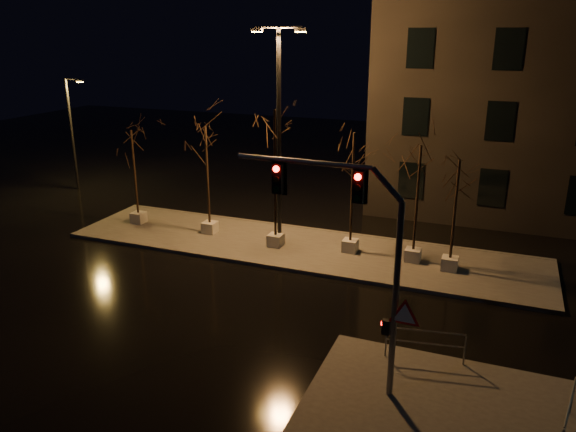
% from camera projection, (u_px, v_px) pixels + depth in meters
% --- Properties ---
extents(ground, '(90.00, 90.00, 0.00)m').
position_uv_depth(ground, '(243.00, 305.00, 20.67)').
color(ground, black).
rests_on(ground, ground).
extents(median, '(22.00, 5.00, 0.15)m').
position_uv_depth(median, '(299.00, 247.00, 25.95)').
color(median, '#494842').
rests_on(median, ground).
extents(sidewalk_corner, '(7.00, 5.00, 0.15)m').
position_uv_depth(sidewalk_corner, '(439.00, 407.00, 14.95)').
color(sidewalk_corner, '#494842').
rests_on(sidewalk_corner, ground).
extents(tree_0, '(1.80, 1.80, 4.94)m').
position_uv_depth(tree_0, '(133.00, 151.00, 27.92)').
color(tree_0, beige).
rests_on(tree_0, median).
extents(tree_1, '(1.80, 1.80, 5.39)m').
position_uv_depth(tree_1, '(206.00, 151.00, 26.36)').
color(tree_1, beige).
rests_on(tree_1, median).
extents(tree_2, '(1.80, 1.80, 6.43)m').
position_uv_depth(tree_2, '(275.00, 141.00, 24.43)').
color(tree_2, beige).
rests_on(tree_2, median).
extents(tree_3, '(1.80, 1.80, 5.52)m').
position_uv_depth(tree_3, '(353.00, 160.00, 23.98)').
color(tree_3, beige).
rests_on(tree_3, median).
extents(tree_4, '(1.80, 1.80, 5.18)m').
position_uv_depth(tree_4, '(419.00, 172.00, 23.01)').
color(tree_4, beige).
rests_on(tree_4, median).
extents(tree_5, '(1.80, 1.80, 4.80)m').
position_uv_depth(tree_5, '(457.00, 185.00, 22.22)').
color(tree_5, beige).
rests_on(tree_5, median).
extents(traffic_signal_mast, '(5.19, 0.26, 6.33)m').
position_uv_depth(traffic_signal_mast, '(359.00, 247.00, 14.45)').
color(traffic_signal_mast, '#5A5D62').
rests_on(traffic_signal_mast, sidewalk_corner).
extents(streetlight_main, '(2.41, 0.46, 9.64)m').
position_uv_depth(streetlight_main, '(279.00, 125.00, 24.48)').
color(streetlight_main, black).
rests_on(streetlight_main, median).
extents(streetlight_far, '(1.35, 0.24, 6.90)m').
position_uv_depth(streetlight_far, '(73.00, 130.00, 34.62)').
color(streetlight_far, black).
rests_on(streetlight_far, ground).
extents(guard_rail_a, '(2.32, 0.43, 1.01)m').
position_uv_depth(guard_rail_a, '(425.00, 341.00, 16.73)').
color(guard_rail_a, '#5A5D62').
rests_on(guard_rail_a, sidewalk_corner).
extents(guard_rail_b, '(0.47, 2.25, 1.08)m').
position_uv_depth(guard_rail_b, '(568.00, 413.00, 13.50)').
color(guard_rail_b, '#5A5D62').
rests_on(guard_rail_b, sidewalk_corner).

